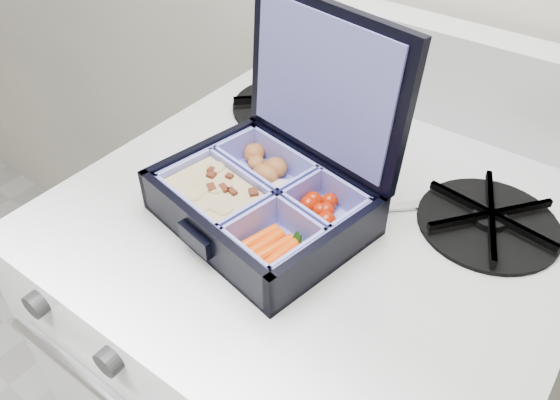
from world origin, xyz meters
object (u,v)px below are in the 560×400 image
Objects in this scene: burner_grate at (490,217)px; fork at (391,207)px; stove at (314,392)px; bento_box at (261,203)px.

fork is at bearing -157.94° from burner_grate.
burner_grate is 0.11m from fork.
burner_grate is 0.92× the size of fork.
stove is at bearing -156.83° from burner_grate.
burner_grate reaches higher than stove.
stove is 0.45m from fork.
stove is 4.98× the size of fork.
fork reaches higher than stove.
bento_box reaches higher than burner_grate.
bento_box is (-0.04, -0.08, 0.47)m from stove.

